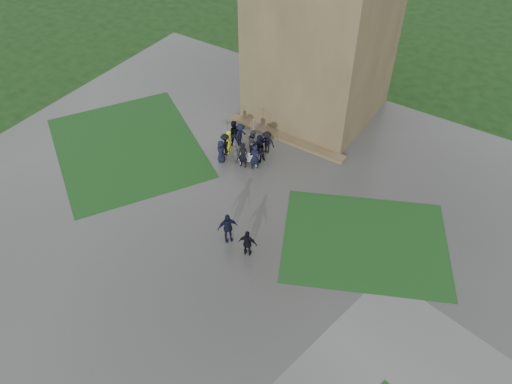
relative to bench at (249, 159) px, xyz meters
The scene contains 9 objects.
ground 7.11m from the bench, 85.03° to the right, with size 120.00×120.00×0.00m, color black.
plaza 5.13m from the bench, 83.08° to the right, with size 34.00×34.00×0.02m, color #3A3A37.
lawn_inset_left 8.47m from the bench, 158.70° to the right, with size 11.00×9.00×0.01m, color #133614.
lawn_inset_right 9.36m from the bench, 12.82° to the right, with size 9.00×7.00×0.01m, color #133614.
tower_plinth 3.59m from the bench, 80.10° to the left, with size 9.00×0.80×0.22m, color brown.
bench is the anchor object (origin of this frame).
visitor_cluster 1.26m from the bench, 136.93° to the left, with size 3.49×3.23×2.68m.
pedestrian_mid 6.68m from the bench, 66.35° to the right, with size 1.13×0.64×1.92m, color black.
pedestrian_near 7.61m from the bench, 56.80° to the right, with size 1.01×0.58×1.73m, color black.
Camera 1 is at (13.42, -13.58, 20.97)m, focal length 35.00 mm.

